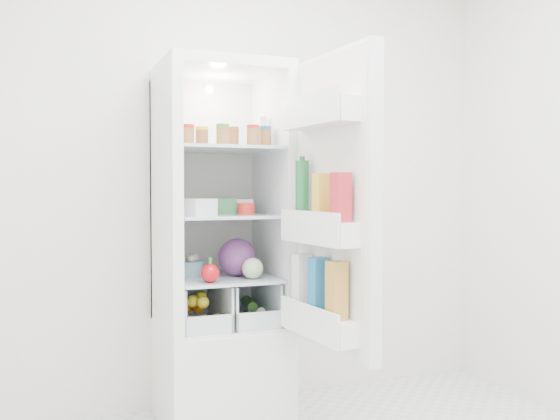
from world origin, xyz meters
name	(u,v)px	position (x,y,z in m)	size (l,w,h in m)	color
room_walls	(378,66)	(0.00, 0.00, 1.59)	(3.02, 3.02, 2.61)	silver
refrigerator	(218,291)	(-0.20, 1.25, 0.67)	(0.60, 0.60, 1.80)	white
shelf_low	(222,278)	(-0.20, 1.19, 0.74)	(0.49, 0.53, 0.01)	silver
shelf_mid	(221,216)	(-0.20, 1.19, 1.05)	(0.49, 0.53, 0.01)	silver
shelf_top	(221,149)	(-0.20, 1.19, 1.38)	(0.49, 0.53, 0.01)	silver
crisper_left	(198,305)	(-0.32, 1.19, 0.61)	(0.23, 0.46, 0.22)	silver
crisper_right	(245,302)	(-0.08, 1.19, 0.61)	(0.23, 0.46, 0.22)	silver
condiment_jars	(228,138)	(-0.20, 1.07, 1.43)	(0.46, 0.16, 0.08)	#B21919
squeeze_bottle	(263,133)	(0.01, 1.17, 1.47)	(0.05, 0.05, 0.16)	white
tub_white	(199,207)	(-0.35, 1.03, 1.10)	(0.13, 0.13, 0.08)	silver
tub_cream	(240,206)	(-0.09, 1.22, 1.09)	(0.13, 0.13, 0.07)	silver
tin_red	(246,209)	(-0.10, 1.11, 1.09)	(0.08, 0.08, 0.06)	red
foil_tray	(197,209)	(-0.28, 1.37, 1.08)	(0.17, 0.12, 0.04)	silver
tub_green	(224,206)	(-0.18, 1.22, 1.10)	(0.10, 0.14, 0.08)	#397D45
red_cabbage	(237,257)	(-0.13, 1.16, 0.84)	(0.19, 0.19, 0.19)	#5A1F56
bell_pepper	(210,273)	(-0.31, 0.99, 0.79)	(0.09, 0.09, 0.09)	#BB0B13
mushroom_bowl	(187,269)	(-0.36, 1.23, 0.79)	(0.17, 0.17, 0.08)	#7DA9BB
salad_bag	(253,268)	(-0.09, 1.04, 0.80)	(0.10, 0.10, 0.10)	#A6BF8F
citrus_pile	(199,311)	(-0.33, 1.12, 0.59)	(0.20, 0.24, 0.16)	orange
veg_pile	(246,311)	(-0.07, 1.18, 0.56)	(0.16, 0.30, 0.10)	#204918
fridge_door	(331,210)	(0.13, 0.61, 1.09)	(0.22, 0.60, 1.30)	white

